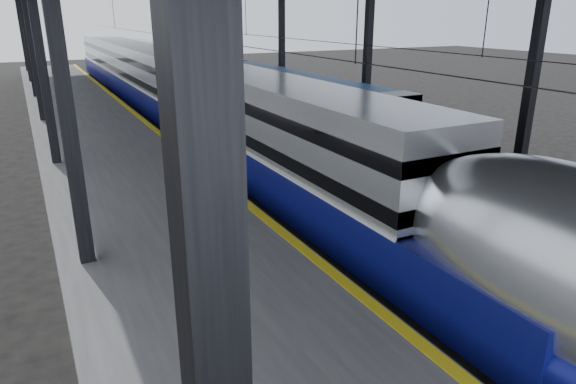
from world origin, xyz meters
TOP-DOWN VIEW (x-y plane):
  - ground at (0.00, 0.00)m, footprint 160.00×160.00m
  - platform at (-3.50, 20.00)m, footprint 6.00×80.00m
  - yellow_strip at (-0.70, 20.00)m, footprint 0.30×80.00m
  - rails at (4.50, 20.00)m, footprint 6.52×80.00m
  - tgv_train at (2.00, 25.34)m, footprint 3.09×65.20m
  - second_train at (7.00, 36.41)m, footprint 2.63×56.05m

SIDE VIEW (x-z plane):
  - ground at x=0.00m, z-range 0.00..0.00m
  - rails at x=4.50m, z-range 0.00..0.16m
  - platform at x=-3.50m, z-range 0.00..1.00m
  - yellow_strip at x=-0.70m, z-range 1.00..1.01m
  - second_train at x=7.00m, z-range 0.02..3.65m
  - tgv_train at x=2.00m, z-range -0.14..4.29m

